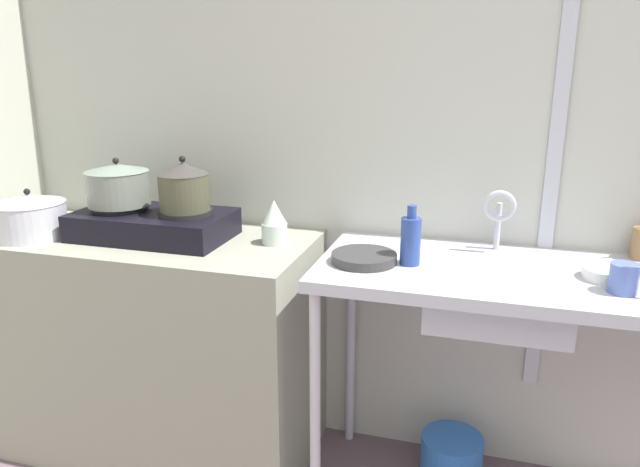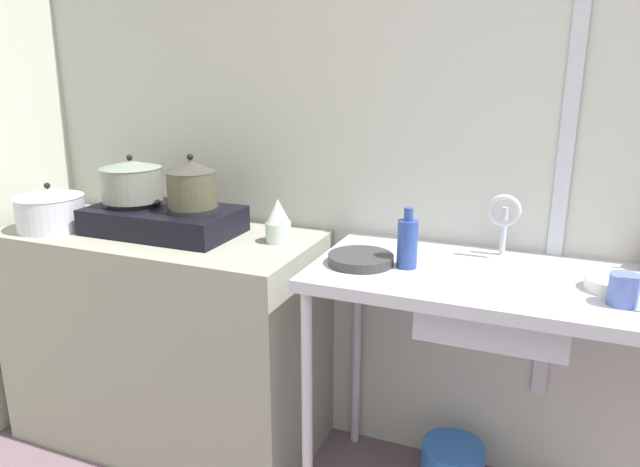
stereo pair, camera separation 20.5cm
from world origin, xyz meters
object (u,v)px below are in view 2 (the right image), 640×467
at_px(pot_beside_stove, 50,209).
at_px(faucet, 504,216).
at_px(small_bowl_on_drainboard, 610,284).
at_px(stove, 164,219).
at_px(cup_by_rack, 623,290).
at_px(pot_on_left_burner, 131,180).
at_px(frying_pan, 361,259).
at_px(pot_on_right_burner, 192,183).
at_px(sink_basin, 496,301).
at_px(percolator, 278,221).
at_px(bottle_by_sink, 407,243).

relative_size(pot_beside_stove, faucet, 1.19).
height_order(faucet, small_bowl_on_drainboard, faucet).
distance_m(stove, cup_by_rack, 1.60).
distance_m(pot_on_left_burner, faucet, 1.40).
height_order(frying_pan, small_bowl_on_drainboard, small_bowl_on_drainboard).
height_order(pot_on_left_burner, pot_on_right_burner, pot_on_right_burner).
bearing_deg(stove, sink_basin, -0.16).
bearing_deg(cup_by_rack, sink_basin, 161.46).
bearing_deg(frying_pan, stove, 175.73).
distance_m(percolator, small_bowl_on_drainboard, 1.11).
relative_size(stove, cup_by_rack, 6.59).
bearing_deg(faucet, bottle_by_sink, -141.40).
bearing_deg(pot_on_right_burner, pot_beside_stove, -167.79).
bearing_deg(frying_pan, cup_by_rack, -4.07).
bearing_deg(sink_basin, stove, 179.84).
height_order(stove, pot_on_left_burner, pot_on_left_burner).
distance_m(percolator, sink_basin, 0.82).
xyz_separation_m(pot_on_left_burner, percolator, (0.61, 0.06, -0.12)).
bearing_deg(frying_pan, sink_basin, 7.61).
bearing_deg(pot_on_right_burner, small_bowl_on_drainboard, -0.25).
relative_size(stove, bottle_by_sink, 2.91).
relative_size(stove, pot_beside_stove, 2.19).
distance_m(pot_on_right_burner, small_bowl_on_drainboard, 1.45).
bearing_deg(pot_on_left_burner, bottle_by_sink, -1.89).
bearing_deg(bottle_by_sink, pot_beside_stove, -176.38).
bearing_deg(pot_beside_stove, small_bowl_on_drainboard, 3.41).
height_order(pot_beside_stove, sink_basin, pot_beside_stove).
bearing_deg(stove, faucet, 8.22).
bearing_deg(faucet, sink_basin, -85.54).
relative_size(pot_beside_stove, small_bowl_on_drainboard, 1.88).
height_order(stove, pot_on_right_burner, pot_on_right_burner).
xyz_separation_m(stove, sink_basin, (1.26, -0.00, -0.14)).
xyz_separation_m(pot_on_left_burner, pot_beside_stove, (-0.31, -0.13, -0.11)).
xyz_separation_m(pot_beside_stove, percolator, (0.91, 0.18, -0.00)).
distance_m(sink_basin, small_bowl_on_drainboard, 0.33).
relative_size(stove, pot_on_right_burner, 2.90).
relative_size(frying_pan, bottle_by_sink, 1.09).
relative_size(pot_beside_stove, percolator, 1.62).
xyz_separation_m(faucet, small_bowl_on_drainboard, (0.33, -0.19, -0.13)).
height_order(sink_basin, cup_by_rack, cup_by_rack).
distance_m(pot_beside_stove, sink_basin, 1.72).
relative_size(stove, small_bowl_on_drainboard, 4.11).
relative_size(percolator, small_bowl_on_drainboard, 1.16).
relative_size(stove, pot_on_left_burner, 2.46).
bearing_deg(pot_on_left_burner, percolator, 5.49).
relative_size(sink_basin, frying_pan, 2.04).
bearing_deg(cup_by_rack, faucet, 139.81).
height_order(sink_basin, frying_pan, frying_pan).
bearing_deg(pot_on_right_burner, pot_on_left_burner, -180.00).
bearing_deg(small_bowl_on_drainboard, percolator, 176.67).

